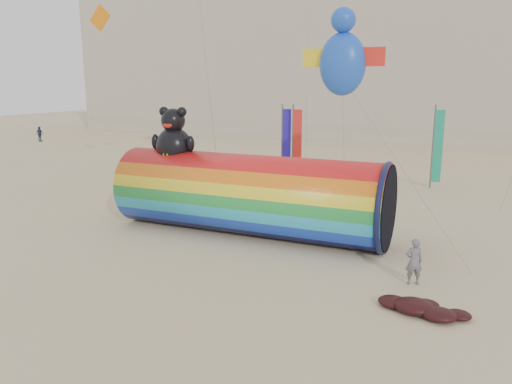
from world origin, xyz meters
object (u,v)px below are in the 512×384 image
at_px(hotel_building, 311,51).
at_px(windsock_assembly, 249,192).
at_px(kite_handler, 414,261).
at_px(fabric_bundle, 421,308).

bearing_deg(hotel_building, windsock_assembly, -75.19).
bearing_deg(kite_handler, windsock_assembly, -48.67).
height_order(hotel_building, windsock_assembly, hotel_building).
distance_m(hotel_building, windsock_assembly, 44.61).
bearing_deg(windsock_assembly, kite_handler, -21.80).
xyz_separation_m(hotel_building, kite_handler, (18.57, -45.29, -9.52)).
relative_size(windsock_assembly, kite_handler, 7.65).
bearing_deg(hotel_building, kite_handler, -67.71).
bearing_deg(kite_handler, fabric_bundle, 76.42).
distance_m(windsock_assembly, fabric_bundle, 9.53).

